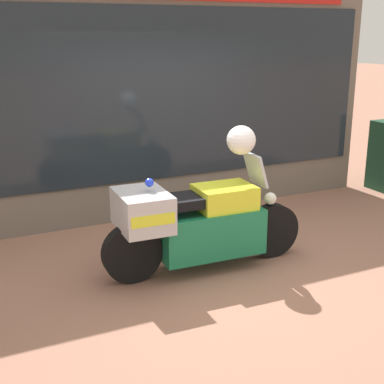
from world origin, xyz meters
TOP-DOWN VIEW (x-y plane):
  - ground_plane at (0.00, 0.00)m, footprint 60.00×60.00m
  - shop_building at (-0.41, 2.00)m, footprint 6.91×0.55m
  - window_display at (0.35, 2.03)m, footprint 5.62×0.30m
  - paramedic_motorcycle at (-0.25, -0.03)m, footprint 2.30×0.70m
  - white_helmet at (0.28, -0.05)m, footprint 0.31×0.31m

SIDE VIEW (x-z plane):
  - ground_plane at x=0.00m, z-range 0.00..0.00m
  - window_display at x=0.35m, z-range -0.52..1.46m
  - paramedic_motorcycle at x=-0.25m, z-range -0.07..1.17m
  - white_helmet at x=0.28m, z-range 1.24..1.55m
  - shop_building at x=-0.41m, z-range 0.01..3.28m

